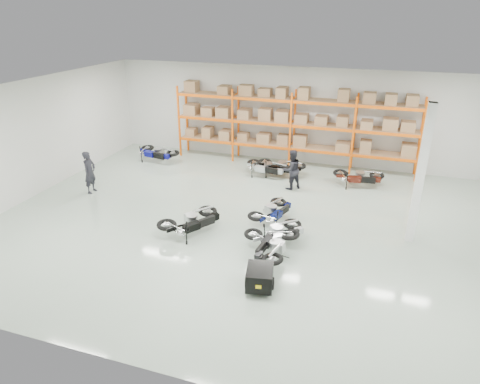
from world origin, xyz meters
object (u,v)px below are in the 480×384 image
(moto_black_far_left, at_px, (192,218))
(moto_touring_right, at_px, (274,242))
(trailer, at_px, (260,277))
(moto_back_b, at_px, (267,165))
(person_left, at_px, (90,172))
(moto_back_a, at_px, (157,150))
(person_back, at_px, (292,170))
(moto_silver_left, at_px, (277,229))
(moto_back_c, at_px, (280,163))
(moto_back_d, at_px, (359,174))
(moto_blue_centre, at_px, (273,208))

(moto_black_far_left, xyz_separation_m, moto_touring_right, (2.98, -0.64, -0.03))
(moto_black_far_left, relative_size, trailer, 1.27)
(moto_touring_right, relative_size, moto_back_b, 1.03)
(person_left, bearing_deg, moto_back_a, -10.96)
(person_left, distance_m, person_back, 8.19)
(moto_silver_left, xyz_separation_m, moto_touring_right, (0.12, -0.83, 0.03))
(moto_touring_right, distance_m, moto_back_c, 6.91)
(trailer, distance_m, person_left, 9.30)
(moto_touring_right, xyz_separation_m, trailer, (0.00, -1.60, -0.20))
(moto_touring_right, bearing_deg, moto_back_d, 79.46)
(moto_back_a, height_order, person_back, person_back)
(moto_silver_left, xyz_separation_m, person_left, (-8.19, 1.73, 0.33))
(moto_back_b, distance_m, moto_back_c, 0.62)
(moto_back_c, relative_size, moto_back_d, 1.04)
(trailer, bearing_deg, person_left, 141.99)
(moto_back_c, height_order, person_left, person_left)
(moto_back_d, xyz_separation_m, person_back, (-2.65, -1.14, 0.29))
(trailer, xyz_separation_m, moto_back_d, (2.00, 8.20, 0.19))
(moto_touring_right, bearing_deg, moto_back_a, 144.67)
(moto_blue_centre, relative_size, moto_silver_left, 0.98)
(trailer, xyz_separation_m, moto_back_a, (-7.59, 8.35, 0.22))
(moto_back_d, bearing_deg, moto_back_a, 81.17)
(moto_blue_centre, distance_m, person_left, 7.68)
(moto_touring_right, height_order, trailer, moto_touring_right)
(moto_black_far_left, distance_m, trailer, 3.73)
(moto_touring_right, distance_m, trailer, 1.61)
(trailer, bearing_deg, person_back, 83.79)
(moto_silver_left, relative_size, person_left, 1.02)
(moto_back_b, bearing_deg, trailer, -157.47)
(moto_back_b, relative_size, moto_back_c, 0.95)
(moto_silver_left, height_order, moto_back_b, moto_back_b)
(moto_back_d, bearing_deg, moto_back_c, 79.35)
(moto_blue_centre, distance_m, moto_back_c, 4.52)
(moto_silver_left, height_order, person_left, person_left)
(trailer, height_order, person_left, person_left)
(moto_touring_right, relative_size, moto_back_d, 1.02)
(moto_touring_right, distance_m, moto_back_b, 6.80)
(person_left, xyz_separation_m, person_back, (7.66, 2.90, -0.02))
(moto_back_c, height_order, moto_back_d, moto_back_c)
(moto_back_d, distance_m, person_left, 11.08)
(moto_back_b, bearing_deg, moto_blue_centre, -153.49)
(moto_silver_left, height_order, moto_back_a, moto_back_a)
(moto_blue_centre, distance_m, moto_back_d, 5.04)
(person_back, bearing_deg, moto_blue_centre, 45.86)
(moto_back_a, bearing_deg, person_back, -88.30)
(moto_silver_left, relative_size, moto_back_c, 0.93)
(moto_back_c, bearing_deg, moto_silver_left, -167.42)
(moto_silver_left, height_order, moto_back_d, moto_back_d)
(moto_back_a, bearing_deg, moto_silver_left, -116.18)
(moto_back_a, xyz_separation_m, moto_back_b, (5.61, -0.24, -0.04))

